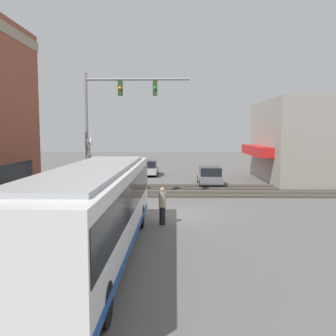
{
  "coord_description": "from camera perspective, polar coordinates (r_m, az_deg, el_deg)",
  "views": [
    {
      "loc": [
        -19.0,
        0.09,
        4.22
      ],
      "look_at": [
        3.83,
        0.58,
        2.01
      ],
      "focal_mm": 40.0,
      "sensor_mm": 36.0,
      "label": 1
    }
  ],
  "objects": [
    {
      "name": "parked_car_grey",
      "position": [
        29.93,
        6.38,
        -1.3
      ],
      "size": [
        4.27,
        1.82,
        1.46
      ],
      "color": "slate",
      "rests_on": "ground"
    },
    {
      "name": "rail_track_near",
      "position": [
        25.35,
        1.41,
        -3.99
      ],
      "size": [
        2.6,
        60.0,
        0.15
      ],
      "color": "#332D28",
      "rests_on": "ground"
    },
    {
      "name": "parked_car_silver",
      "position": [
        36.44,
        -3.04,
        -0.05
      ],
      "size": [
        4.52,
        1.82,
        1.46
      ],
      "color": "#B7B7BC",
      "rests_on": "ground"
    },
    {
      "name": "traffic_signal_gantry",
      "position": [
        23.66,
        -8.46,
        8.75
      ],
      "size": [
        0.42,
        6.52,
        7.83
      ],
      "color": "gray",
      "rests_on": "ground"
    },
    {
      "name": "crossing_signal",
      "position": [
        24.06,
        -11.91,
        0.83
      ],
      "size": [
        1.41,
        1.18,
        3.81
      ],
      "color": "gray",
      "rests_on": "ground"
    },
    {
      "name": "pedestrian_near_bus",
      "position": [
        17.08,
        -0.86,
        -5.75
      ],
      "size": [
        0.34,
        0.34,
        1.72
      ],
      "color": "black",
      "rests_on": "ground"
    },
    {
      "name": "ground_plane",
      "position": [
        19.46,
        1.47,
        -6.99
      ],
      "size": [
        120.0,
        120.0,
        0.0
      ],
      "primitive_type": "plane",
      "color": "#605E5B"
    },
    {
      "name": "city_bus",
      "position": [
        12.7,
        -11.19,
        -5.98
      ],
      "size": [
        12.47,
        2.59,
        3.07
      ],
      "color": "white",
      "rests_on": "ground"
    },
    {
      "name": "rail_track_far",
      "position": [
        28.51,
        1.4,
        -2.92
      ],
      "size": [
        2.6,
        60.0,
        0.15
      ],
      "color": "#332D28",
      "rests_on": "ground"
    },
    {
      "name": "shop_building",
      "position": [
        34.75,
        20.29,
        3.88
      ],
      "size": [
        11.36,
        8.72,
        6.88
      ],
      "color": "gray",
      "rests_on": "ground"
    }
  ]
}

